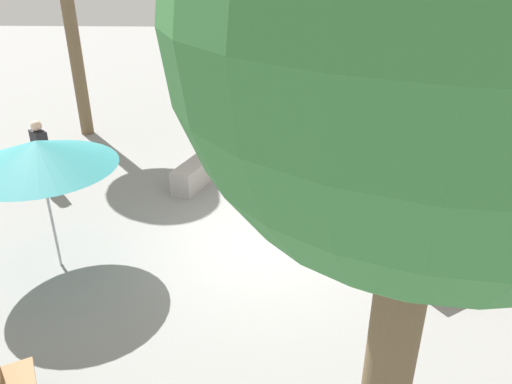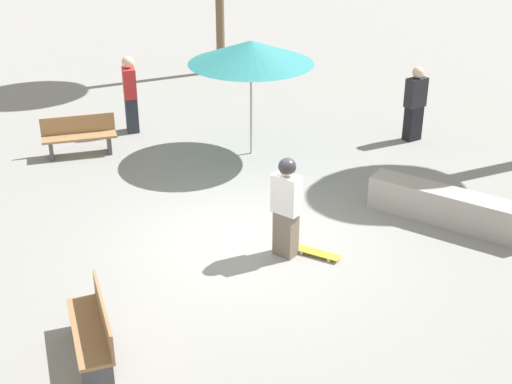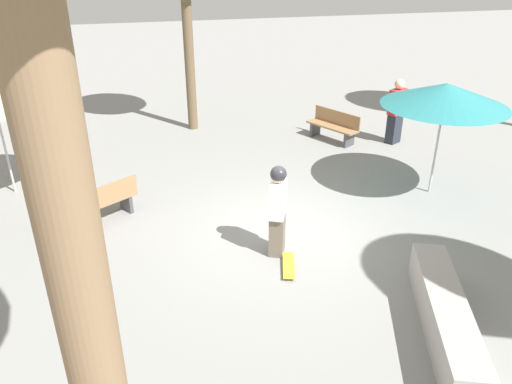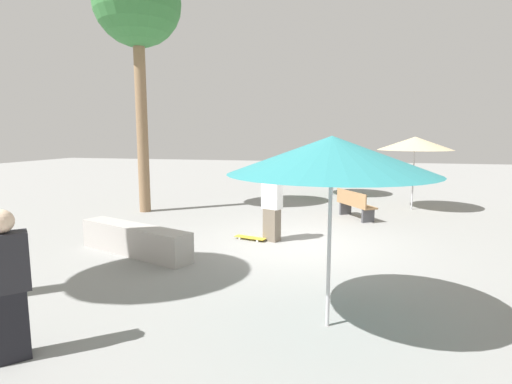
{
  "view_description": "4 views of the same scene",
  "coord_description": "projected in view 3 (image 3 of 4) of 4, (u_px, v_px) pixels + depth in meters",
  "views": [
    {
      "loc": [
        -8.77,
        -0.08,
        5.51
      ],
      "look_at": [
        0.77,
        0.24,
        0.77
      ],
      "focal_mm": 35.0,
      "sensor_mm": 36.0,
      "label": 1
    },
    {
      "loc": [
        2.57,
        -10.28,
        6.16
      ],
      "look_at": [
        0.07,
        0.2,
        0.92
      ],
      "focal_mm": 50.0,
      "sensor_mm": 36.0,
      "label": 2
    },
    {
      "loc": [
        8.11,
        -2.39,
        5.16
      ],
      "look_at": [
        0.7,
        -0.58,
        1.32
      ],
      "focal_mm": 35.0,
      "sensor_mm": 36.0,
      "label": 3
    },
    {
      "loc": [
        -1.2,
        9.07,
        2.53
      ],
      "look_at": [
        1.15,
        -0.55,
        1.12
      ],
      "focal_mm": 28.0,
      "sensor_mm": 36.0,
      "label": 4
    }
  ],
  "objects": [
    {
      "name": "bench_near",
      "position": [
        333.0,
        126.0,
        14.3
      ],
      "size": [
        1.61,
        1.16,
        0.85
      ],
      "rotation": [
        0.0,
        0.0,
        3.65
      ],
      "color": "#47474C",
      "rests_on": "ground_plane"
    },
    {
      "name": "shade_umbrella_teal",
      "position": [
        446.0,
        95.0,
        10.48
      ],
      "size": [
        2.67,
        2.67,
        2.53
      ],
      "color": "#B7B7BC",
      "rests_on": "ground_plane"
    },
    {
      "name": "bystander_watching",
      "position": [
        396.0,
        112.0,
        13.92
      ],
      "size": [
        0.48,
        0.57,
        1.83
      ],
      "rotation": [
        0.0,
        0.0,
        2.06
      ],
      "color": "#282D38",
      "rests_on": "ground_plane"
    },
    {
      "name": "ground_plane",
      "position": [
        276.0,
        233.0,
        9.87
      ],
      "size": [
        60.0,
        60.0,
        0.0
      ],
      "primitive_type": "plane",
      "color": "gray"
    },
    {
      "name": "skateboard",
      "position": [
        289.0,
        265.0,
        8.79
      ],
      "size": [
        0.82,
        0.41,
        0.07
      ],
      "rotation": [
        0.0,
        0.0,
        6.01
      ],
      "color": "gold",
      "rests_on": "ground_plane"
    },
    {
      "name": "concrete_ledge",
      "position": [
        445.0,
        317.0,
        7.2
      ],
      "size": [
        2.96,
        1.53,
        0.62
      ],
      "rotation": [
        0.0,
        0.0,
        2.78
      ],
      "color": "#A8A39E",
      "rests_on": "ground_plane"
    },
    {
      "name": "bench_far",
      "position": [
        100.0,
        204.0,
        10.08
      ],
      "size": [
        1.23,
        1.59,
        0.85
      ],
      "rotation": [
        0.0,
        0.0,
        2.14
      ],
      "color": "#47474C",
      "rests_on": "ground_plane"
    },
    {
      "name": "skater_main",
      "position": [
        278.0,
        208.0,
        8.83
      ],
      "size": [
        0.53,
        0.42,
        1.75
      ],
      "rotation": [
        0.0,
        0.0,
        5.86
      ],
      "color": "#726656",
      "rests_on": "ground_plane"
    }
  ]
}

